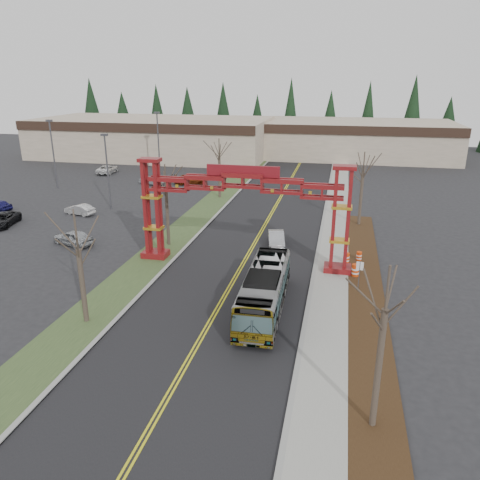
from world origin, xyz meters
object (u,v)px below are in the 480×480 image
(parked_car_far_a, at_px, (152,180))
(parked_car_far_b, at_px, (107,169))
(parked_car_mid_a, at_px, (191,180))
(light_pole_far, at_px, (158,139))
(transit_bus, at_px, (264,290))
(parked_car_near_a, at_px, (73,238))
(bare_tree_median_mid, at_px, (166,186))
(bare_tree_right_near, at_px, (385,310))
(retail_building_east, at_px, (355,139))
(light_pole_near, at_px, (107,166))
(retail_building_west, at_px, (154,137))
(street_sign, at_px, (360,270))
(bare_tree_median_far, at_px, (219,156))
(barrel_south, at_px, (355,271))
(barrel_north, at_px, (359,257))
(parked_car_near_c, at_px, (3,220))
(light_pole_mid, at_px, (53,149))
(silver_sedan, at_px, (276,239))
(barrel_mid, at_px, (346,259))
(bare_tree_median_near, at_px, (78,250))
(parked_car_near_b, at_px, (80,210))
(bare_tree_right_far, at_px, (363,173))
(gateway_arch, at_px, (243,197))

(parked_car_far_a, relative_size, parked_car_far_b, 0.81)
(parked_car_mid_a, relative_size, light_pole_far, 0.49)
(transit_bus, xyz_separation_m, parked_car_near_a, (-20.18, 9.27, -0.76))
(bare_tree_median_mid, height_order, bare_tree_right_near, bare_tree_right_near)
(retail_building_east, relative_size, light_pole_near, 4.19)
(retail_building_west, xyz_separation_m, street_sign, (39.62, -57.20, -2.08))
(bare_tree_median_far, bearing_deg, parked_car_mid_a, 132.38)
(barrel_south, bearing_deg, barrel_north, 84.08)
(parked_car_mid_a, bearing_deg, barrel_south, -156.80)
(parked_car_near_a, xyz_separation_m, parked_car_near_c, (-10.85, 3.92, -0.05))
(retail_building_east, height_order, light_pole_mid, light_pole_mid)
(silver_sedan, bearing_deg, light_pole_mid, 141.80)
(bare_tree_median_mid, height_order, bare_tree_median_far, bare_tree_median_far)
(parked_car_near_c, distance_m, barrel_mid, 36.67)
(bare_tree_right_near, bearing_deg, bare_tree_median_near, 161.29)
(light_pole_near, bearing_deg, parked_car_near_b, -125.44)
(parked_car_mid_a, bearing_deg, parked_car_far_a, 89.88)
(bare_tree_median_far, distance_m, light_pole_near, 14.33)
(parked_car_near_a, bearing_deg, bare_tree_right_far, 134.59)
(gateway_arch, relative_size, barrel_south, 16.65)
(bare_tree_right_far, distance_m, barrel_north, 12.18)
(bare_tree_median_mid, bearing_deg, light_pole_far, 112.91)
(light_pole_far, distance_m, barrel_mid, 46.00)
(light_pole_near, distance_m, light_pole_mid, 15.74)
(bare_tree_median_mid, xyz_separation_m, light_pole_mid, (-24.63, 19.81, -0.13))
(parked_car_near_b, distance_m, parked_car_mid_a, 20.04)
(light_pole_mid, bearing_deg, parked_car_far_b, 80.42)
(bare_tree_median_far, distance_m, street_sign, 31.55)
(parked_car_near_b, xyz_separation_m, light_pole_mid, (-10.70, 12.10, 4.99))
(bare_tree_right_far, bearing_deg, gateway_arch, -125.85)
(retail_building_west, bearing_deg, light_pole_mid, -94.88)
(bare_tree_median_near, bearing_deg, parked_car_near_a, 123.82)
(retail_building_east, relative_size, parked_car_near_b, 10.03)
(silver_sedan, bearing_deg, retail_building_west, 112.40)
(barrel_south, bearing_deg, bare_tree_right_far, 87.74)
(bare_tree_median_near, bearing_deg, parked_car_far_b, 115.88)
(parked_car_near_c, height_order, light_pole_far, light_pole_far)
(transit_bus, xyz_separation_m, parked_car_near_c, (-31.03, 13.19, -0.81))
(transit_bus, distance_m, silver_sedan, 13.25)
(retail_building_east, relative_size, silver_sedan, 9.04)
(parked_car_near_a, relative_size, bare_tree_right_far, 0.54)
(retail_building_west, bearing_deg, retail_building_east, 11.31)
(silver_sedan, height_order, parked_car_far_b, parked_car_far_b)
(bare_tree_median_far, xyz_separation_m, light_pole_near, (-11.63, -8.36, -0.33))
(transit_bus, bearing_deg, gateway_arch, 110.79)
(street_sign, bearing_deg, bare_tree_median_far, 124.25)
(bare_tree_median_mid, height_order, street_sign, bare_tree_median_mid)
(bare_tree_right_near, height_order, barrel_mid, bare_tree_right_near)
(parked_car_far_a, bearing_deg, retail_building_east, 160.14)
(gateway_arch, height_order, bare_tree_median_near, gateway_arch)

